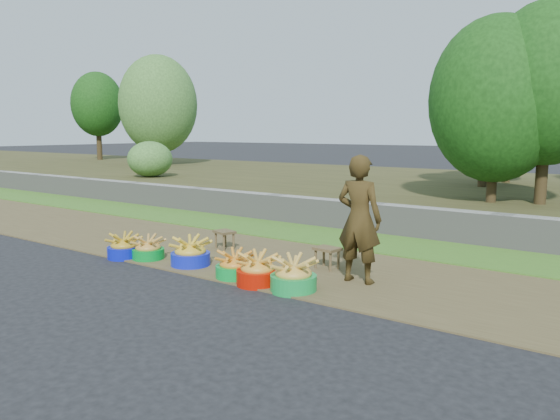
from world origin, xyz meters
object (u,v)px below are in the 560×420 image
Objects in this scene: basin_f at (293,276)px; stool_right at (327,252)px; vendor_woman at (359,219)px; stool_left at (225,234)px; basin_b at (148,249)px; basin_c at (190,254)px; basin_e at (258,271)px; basin_a at (124,247)px; basin_d at (234,266)px.

basin_f reaches higher than stool_right.
stool_left is at bearing -11.81° from vendor_woman.
basin_b is 3.18m from vendor_woman.
basin_b reaches higher than stool_right.
basin_c reaches higher than stool_right.
basin_a is at bearing -178.69° from basin_e.
basin_e reaches higher than basin_d.
basin_f reaches higher than basin_a.
basin_b is at bearing 179.04° from basin_f.
basin_c is 0.99× the size of basin_f.
basin_f is 1.51× the size of stool_right.
basin_f is at bearing -29.15° from stool_left.
basin_b is 2.59m from basin_f.
vendor_woman is (0.45, 0.75, 0.62)m from basin_f.
basin_c is 1.32m from basin_e.
basin_f is at bearing -0.83° from basin_d.
basin_c is at bearing 175.82° from basin_f.
vendor_woman reaches higher than basin_e.
basin_e is at bearing 37.30° from vendor_woman.
basin_e is 1.38m from vendor_woman.
basin_b is at bearing 18.88° from basin_a.
vendor_woman reaches higher than stool_left.
stool_left is at bearing 106.93° from basin_c.
basin_c reaches higher than stool_left.
basin_b is at bearing 178.97° from basin_d.
stool_left is (0.45, 1.15, 0.09)m from basin_b.
basin_f is (2.59, -0.04, 0.03)m from basin_b.
basin_f is at bearing -0.96° from basin_b.
basin_a is 3.57m from vendor_woman.
basin_f reaches higher than basin_b.
basin_e is (0.41, -0.04, 0.01)m from basin_d.
basin_e reaches higher than stool_right.
basin_d is 1.33× the size of stool_right.
basin_a is at bearing -177.21° from basin_d.
vendor_woman is (0.95, 0.78, 0.62)m from basin_e.
stool_right reaches higher than stool_left.
vendor_woman is at bearing 13.76° from basin_a.
basin_d is at bearing 173.87° from basin_e.
basin_d is (1.67, -0.03, 0.01)m from basin_b.
basin_d is at bearing 26.37° from vendor_woman.
basin_c is 1.88m from stool_right.
basin_a is 1.04× the size of basin_b.
stool_right is at bearing 23.28° from basin_b.
basin_d reaches higher than stool_right.
basin_e reaches higher than stool_left.
basin_e is 1.35× the size of stool_left.
basin_a is 1.24× the size of stool_left.
basin_a is 1.00× the size of basin_d.
stool_left is at bearing 176.42° from stool_right.
stool_left is at bearing 68.81° from basin_b.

